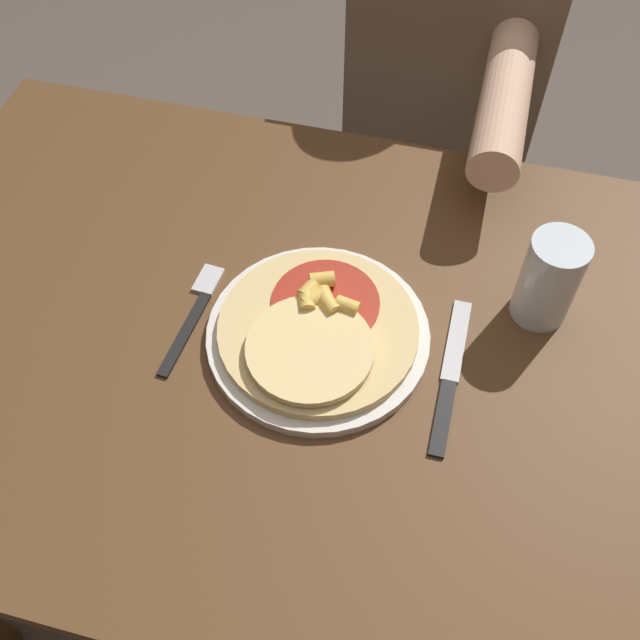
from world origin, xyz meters
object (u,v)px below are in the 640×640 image
object	(u,v)px
knife	(450,377)
drinking_glass	(549,279)
pizza	(319,330)
person_diner	(445,90)
plate	(320,336)
dining_table	(317,392)
fork	(195,311)

from	to	relation	value
knife	drinking_glass	xyz separation A→B (m)	(0.09, 0.13, 0.06)
pizza	drinking_glass	bearing A→B (deg)	24.02
person_diner	plate	bearing A→B (deg)	-96.14
dining_table	knife	distance (m)	0.21
person_diner	pizza	bearing A→B (deg)	-96.14
knife	pizza	bearing A→B (deg)	175.55
dining_table	pizza	world-z (taller)	pizza
fork	drinking_glass	size ratio (longest dim) A/B	1.41
dining_table	drinking_glass	world-z (taller)	drinking_glass
fork	person_diner	world-z (taller)	person_diner
knife	plate	bearing A→B (deg)	174.10
plate	fork	size ratio (longest dim) A/B	1.55
fork	pizza	bearing A→B (deg)	-1.70
plate	fork	xyz separation A→B (m)	(-0.16, 0.00, -0.00)
dining_table	person_diner	xyz separation A→B (m)	(0.07, 0.66, 0.02)
drinking_glass	knife	bearing A→B (deg)	-126.03
dining_table	fork	xyz separation A→B (m)	(-0.16, 0.01, 0.12)
pizza	fork	distance (m)	0.16
pizza	knife	xyz separation A→B (m)	(0.16, -0.01, -0.02)
fork	drinking_glass	bearing A→B (deg)	14.62
fork	person_diner	bearing A→B (deg)	70.30
pizza	person_diner	world-z (taller)	person_diner
pizza	drinking_glass	size ratio (longest dim) A/B	1.95
plate	drinking_glass	xyz separation A→B (m)	(0.26, 0.11, 0.06)
pizza	knife	distance (m)	0.17
plate	pizza	bearing A→B (deg)	-95.89
knife	person_diner	distance (m)	0.68
knife	person_diner	size ratio (longest dim) A/B	0.19
pizza	plate	bearing A→B (deg)	84.11
plate	pizza	distance (m)	0.02
dining_table	person_diner	world-z (taller)	person_diner
knife	person_diner	world-z (taller)	person_diner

